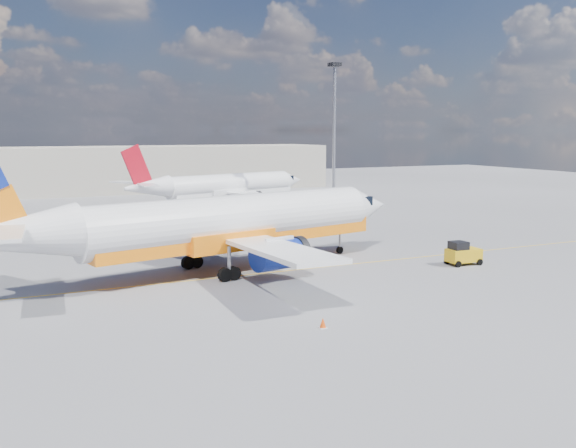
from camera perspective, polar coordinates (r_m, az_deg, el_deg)
name	(u,v)px	position (r m, az deg, el deg)	size (l,w,h in m)	color
ground	(290,280)	(47.00, 0.19, -5.03)	(240.00, 240.00, 0.00)	slate
taxi_line	(273,272)	(49.65, -1.31, -4.30)	(70.00, 0.15, 0.01)	yellow
terminal_main	(137,169)	(119.07, -13.31, 4.80)	(70.00, 14.00, 8.00)	#B7B09E
main_jet	(221,224)	(49.12, -5.96, 0.00)	(37.54, 28.80, 11.33)	white
second_jet	(224,186)	(90.94, -5.69, 3.36)	(30.22, 23.04, 9.14)	white
gse_tug	(463,254)	(54.09, 15.26, -2.55)	(2.81, 1.82, 1.94)	black
traffic_cone	(323,323)	(35.93, 3.12, -8.78)	(0.42, 0.42, 0.59)	white
floodlight_mast	(334,122)	(89.20, 4.13, 9.00)	(1.45, 1.45, 19.93)	#98979F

